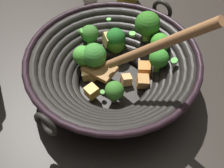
% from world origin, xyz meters
% --- Properties ---
extents(ground_plane, '(4.00, 4.00, 0.00)m').
position_xyz_m(ground_plane, '(0.00, 0.00, 0.00)').
color(ground_plane, '#28231E').
extents(wok, '(0.41, 0.38, 0.29)m').
position_xyz_m(wok, '(-0.00, -0.00, 0.07)').
color(wok, black).
rests_on(wok, ground).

